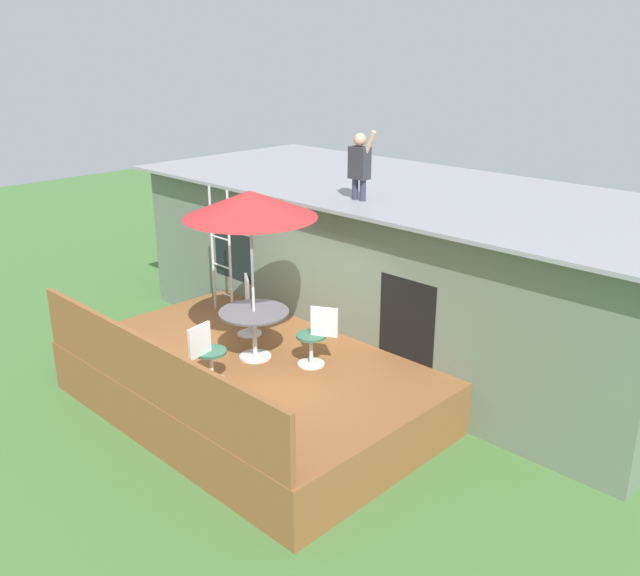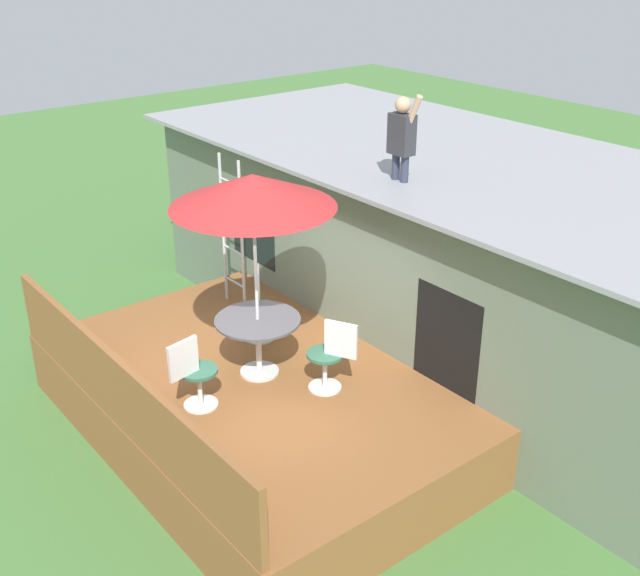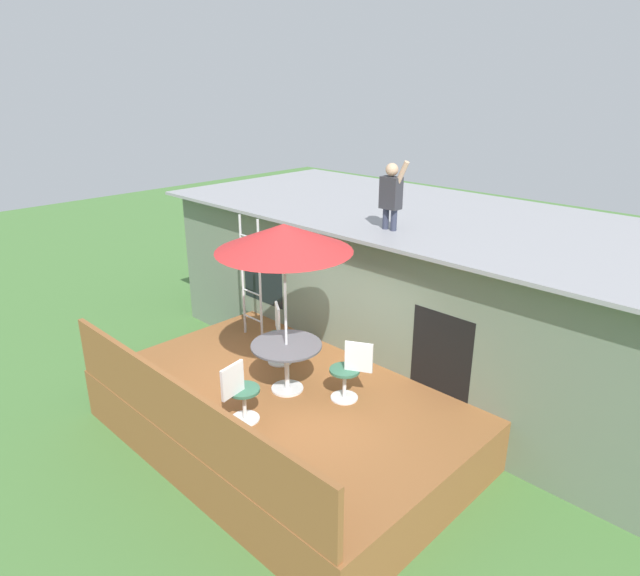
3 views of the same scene
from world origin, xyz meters
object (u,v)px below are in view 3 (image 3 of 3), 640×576
(patio_chair_right, at_px, (350,371))
(patio_chair_near, at_px, (240,392))
(person_figure, at_px, (392,192))
(patio_umbrella, at_px, (284,238))
(patio_table, at_px, (287,354))
(step_ladder, at_px, (251,279))
(patio_chair_left, at_px, (279,335))

(patio_chair_right, relative_size, patio_chair_near, 1.00)
(person_figure, xyz_separation_m, patio_chair_right, (0.65, -1.65, -2.26))
(patio_chair_near, bearing_deg, patio_umbrella, 0.00)
(patio_table, xyz_separation_m, patio_chair_right, (0.84, 0.45, -0.13))
(patio_umbrella, xyz_separation_m, step_ladder, (-1.80, 0.82, -1.25))
(patio_umbrella, relative_size, patio_chair_left, 2.76)
(step_ladder, height_order, patio_chair_left, step_ladder)
(step_ladder, xyz_separation_m, patio_chair_right, (2.64, -0.37, -0.64))
(patio_table, height_order, patio_chair_left, patio_chair_left)
(patio_table, height_order, patio_chair_near, patio_chair_near)
(step_ladder, relative_size, patio_chair_near, 2.39)
(patio_chair_near, bearing_deg, patio_table, 0.00)
(step_ladder, bearing_deg, patio_umbrella, -24.53)
(step_ladder, bearing_deg, patio_chair_near, -42.72)
(patio_umbrella, relative_size, person_figure, 2.29)
(patio_umbrella, bearing_deg, patio_chair_right, 27.97)
(patio_chair_right, bearing_deg, person_figure, -96.51)
(person_figure, relative_size, patio_chair_left, 1.21)
(patio_chair_right, bearing_deg, patio_umbrella, 0.00)
(patio_chair_left, relative_size, patio_chair_near, 1.00)
(patio_umbrella, xyz_separation_m, patio_chair_left, (-0.79, 0.55, -1.89))
(patio_chair_left, height_order, patio_chair_right, same)
(patio_chair_left, relative_size, patio_chair_right, 1.00)
(patio_umbrella, bearing_deg, patio_table, -99.46)
(patio_table, height_order, patio_umbrella, patio_umbrella)
(patio_umbrella, distance_m, person_figure, 2.13)
(step_ladder, relative_size, patio_chair_left, 2.39)
(patio_chair_left, height_order, patio_chair_near, same)
(step_ladder, distance_m, person_figure, 2.86)
(patio_table, relative_size, step_ladder, 0.47)
(patio_umbrella, height_order, patio_chair_near, patio_umbrella)
(step_ladder, bearing_deg, patio_chair_right, -8.07)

